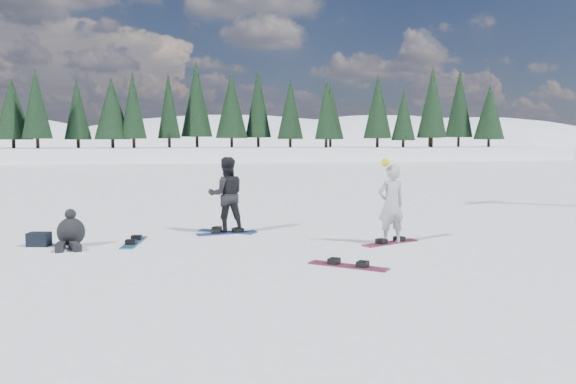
# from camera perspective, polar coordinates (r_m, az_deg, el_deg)

# --- Properties ---
(ground) EXTENTS (420.00, 420.00, 0.00)m
(ground) POSITION_cam_1_polar(r_m,az_deg,el_deg) (12.85, 4.65, -5.07)
(ground) COLOR white
(ground) RESTS_ON ground
(alpine_backdrop) EXTENTS (412.50, 227.00, 53.20)m
(alpine_backdrop) POSITION_cam_1_polar(r_m,az_deg,el_deg) (202.09, -14.28, 0.43)
(alpine_backdrop) COLOR white
(alpine_backdrop) RESTS_ON ground
(snowboarder_woman) EXTENTS (0.69, 0.50, 1.91)m
(snowboarder_woman) POSITION_cam_1_polar(r_m,az_deg,el_deg) (12.68, 10.42, -1.19)
(snowboarder_woman) COLOR #A7A8AD
(snowboarder_woman) RESTS_ON ground
(snowboarder_man) EXTENTS (0.95, 0.75, 1.89)m
(snowboarder_man) POSITION_cam_1_polar(r_m,az_deg,el_deg) (14.08, -6.28, -0.29)
(snowboarder_man) COLOR black
(snowboarder_man) RESTS_ON ground
(seated_rider) EXTENTS (0.68, 1.03, 0.83)m
(seated_rider) POSITION_cam_1_polar(r_m,az_deg,el_deg) (13.01, -21.21, -3.85)
(seated_rider) COLOR black
(seated_rider) RESTS_ON ground
(gear_bag) EXTENTS (0.51, 0.40, 0.30)m
(gear_bag) POSITION_cam_1_polar(r_m,az_deg,el_deg) (13.41, -23.98, -4.41)
(gear_bag) COLOR black
(gear_bag) RESTS_ON ground
(snowboard_woman) EXTENTS (1.49, 0.85, 0.03)m
(snowboard_woman) POSITION_cam_1_polar(r_m,az_deg,el_deg) (12.81, 10.37, -5.10)
(snowboard_woman) COLOR #982144
(snowboard_woman) RESTS_ON ground
(snowboard_man) EXTENTS (1.41, 1.06, 0.03)m
(snowboard_man) POSITION_cam_1_polar(r_m,az_deg,el_deg) (14.20, -6.24, -4.03)
(snowboard_man) COLOR #19578C
(snowboard_man) RESTS_ON ground
(snowboard_loose_c) EXTENTS (1.53, 0.52, 0.03)m
(snowboard_loose_c) POSITION_cam_1_polar(r_m,az_deg,el_deg) (13.98, -6.24, -4.18)
(snowboard_loose_c) COLOR #1D399F
(snowboard_loose_c) RESTS_ON ground
(snowboard_loose_a) EXTENTS (0.52, 1.53, 0.03)m
(snowboard_loose_a) POSITION_cam_1_polar(r_m,az_deg,el_deg) (13.10, -15.40, -4.97)
(snowboard_loose_a) COLOR #185B85
(snowboard_loose_a) RESTS_ON ground
(snowboard_loose_b) EXTENTS (1.33, 1.18, 0.03)m
(snowboard_loose_b) POSITION_cam_1_polar(r_m,az_deg,el_deg) (10.37, 6.13, -7.48)
(snowboard_loose_b) COLOR maroon
(snowboard_loose_b) RESTS_ON ground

